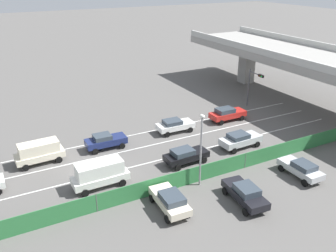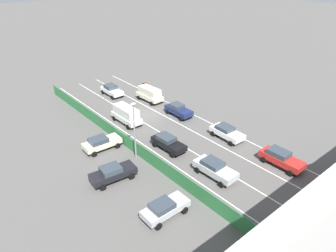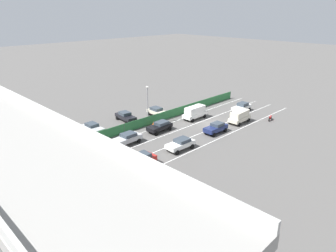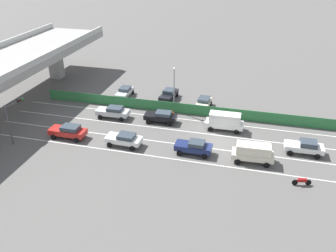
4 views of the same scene
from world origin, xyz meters
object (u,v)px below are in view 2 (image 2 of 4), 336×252
object	(u,v)px
car_hatchback_white	(112,90)
motorcycle	(147,85)
car_sedan_white	(227,132)
street_lamp	(134,125)
parked_wagon_silver	(165,208)
parked_sedan_cream	(101,143)
parked_sedan_dark	(113,173)
traffic_cone	(144,151)
car_sedan_red	(281,158)
car_sedan_black	(168,142)
car_van_cream	(150,94)
car_sedan_silver	(215,168)
car_van_white	(126,114)
car_sedan_navy	(178,110)

from	to	relation	value
car_hatchback_white	motorcycle	distance (m)	6.44
car_sedan_white	street_lamp	distance (m)	11.90
car_hatchback_white	parked_wagon_silver	world-z (taller)	car_hatchback_white
car_sedan_white	parked_sedan_cream	size ratio (longest dim) A/B	1.00
parked_sedan_dark	traffic_cone	xyz separation A→B (m)	(-5.12, -1.93, -0.56)
car_hatchback_white	car_sedan_red	distance (m)	28.59
car_sedan_black	car_sedan_red	distance (m)	12.31
car_van_cream	street_lamp	distance (m)	16.01
car_sedan_silver	parked_sedan_dark	size ratio (longest dim) A/B	0.99
car_van_white	street_lamp	world-z (taller)	street_lamp
car_van_white	parked_sedan_cream	xyz separation A→B (m)	(5.87, 3.72, -0.41)
parked_sedan_dark	car_sedan_silver	bearing A→B (deg)	143.93
parked_wagon_silver	car_van_cream	bearing A→B (deg)	-124.03
car_sedan_silver	parked_sedan_dark	world-z (taller)	car_sedan_silver
car_van_cream	parked_sedan_cream	bearing A→B (deg)	31.06
car_sedan_navy	street_lamp	size ratio (longest dim) A/B	0.65
car_sedan_black	parked_sedan_dark	xyz separation A→B (m)	(7.85, 0.93, 0.01)
motorcycle	parked_wagon_silver	xyz separation A→B (m)	(16.93, 25.49, 0.40)
parked_sedan_cream	traffic_cone	distance (m)	5.01
car_sedan_red	car_sedan_white	bearing A→B (deg)	-90.17
parked_sedan_cream	car_van_cream	bearing A→B (deg)	-148.94
parked_wagon_silver	street_lamp	bearing A→B (deg)	-109.73
car_van_white	car_sedan_silver	world-z (taller)	car_van_white
car_sedan_red	car_van_white	bearing A→B (deg)	-69.43
car_van_cream	motorcycle	distance (m)	5.97
car_van_white	car_sedan_white	bearing A→B (deg)	122.04
car_sedan_navy	parked_sedan_cream	xyz separation A→B (m)	(12.62, 0.96, -0.02)
parked_sedan_cream	parked_wagon_silver	xyz separation A→B (m)	(1.17, 12.84, -0.02)
car_sedan_white	traffic_cone	size ratio (longest dim) A/B	6.31
parked_sedan_cream	car_sedan_red	bearing A→B (deg)	130.71
parked_sedan_cream	street_lamp	bearing A→B (deg)	116.48
car_hatchback_white	car_sedan_navy	world-z (taller)	car_hatchback_white
car_van_cream	parked_wagon_silver	xyz separation A→B (m)	(13.81, 20.45, -0.37)
car_sedan_white	parked_wagon_silver	xyz separation A→B (m)	(14.08, 5.31, -0.02)
parked_sedan_cream	street_lamp	size ratio (longest dim) A/B	0.66
car_van_cream	car_sedan_silver	world-z (taller)	car_van_cream
car_van_cream	car_sedan_red	distance (m)	22.59
car_sedan_navy	car_sedan_white	bearing A→B (deg)	91.93
car_sedan_red	street_lamp	distance (m)	15.77
car_sedan_black	car_sedan_navy	distance (m)	8.90
car_hatchback_white	car_van_white	distance (m)	10.30
parked_sedan_dark	car_van_white	bearing A→B (deg)	-129.50
car_van_cream	car_van_white	world-z (taller)	car_van_white
traffic_cone	car_sedan_red	bearing A→B (deg)	131.22
parked_sedan_cream	parked_sedan_dark	xyz separation A→B (m)	(1.97, 5.79, 0.01)
motorcycle	parked_sedan_cream	size ratio (longest dim) A/B	0.44
car_sedan_navy	street_lamp	bearing A→B (deg)	25.05
car_sedan_navy	motorcycle	size ratio (longest dim) A/B	2.23
car_sedan_black	car_van_white	bearing A→B (deg)	-89.89
car_sedan_navy	parked_sedan_cream	distance (m)	12.66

